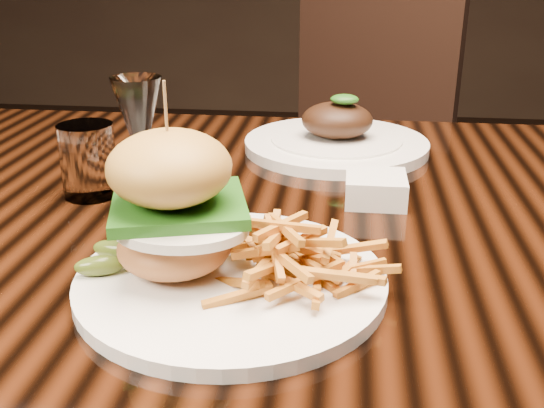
# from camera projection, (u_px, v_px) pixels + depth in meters

# --- Properties ---
(dining_table) EXTENTS (1.60, 0.90, 0.75)m
(dining_table) POSITION_uv_depth(u_px,v_px,m) (306.00, 251.00, 0.90)
(dining_table) COLOR black
(dining_table) RESTS_ON ground
(burger_plate) EXTENTS (0.32, 0.32, 0.21)m
(burger_plate) POSITION_uv_depth(u_px,v_px,m) (221.00, 238.00, 0.63)
(burger_plate) COLOR white
(burger_plate) RESTS_ON dining_table
(ramekin) EXTENTS (0.10, 0.10, 0.04)m
(ramekin) POSITION_uv_depth(u_px,v_px,m) (376.00, 189.00, 0.86)
(ramekin) COLOR white
(ramekin) RESTS_ON dining_table
(wine_glass) EXTENTS (0.06, 0.06, 0.17)m
(wine_glass) POSITION_uv_depth(u_px,v_px,m) (138.00, 114.00, 0.80)
(wine_glass) COLOR white
(wine_glass) RESTS_ON dining_table
(water_tumbler) EXTENTS (0.08, 0.08, 0.10)m
(water_tumbler) POSITION_uv_depth(u_px,v_px,m) (88.00, 161.00, 0.87)
(water_tumbler) COLOR white
(water_tumbler) RESTS_ON dining_table
(far_dish) EXTENTS (0.31, 0.31, 0.10)m
(far_dish) POSITION_uv_depth(u_px,v_px,m) (336.00, 139.00, 1.08)
(far_dish) COLOR white
(far_dish) RESTS_ON dining_table
(chair_far) EXTENTS (0.60, 0.61, 0.95)m
(chair_far) POSITION_uv_depth(u_px,v_px,m) (356.00, 155.00, 1.76)
(chair_far) COLOR black
(chair_far) RESTS_ON ground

